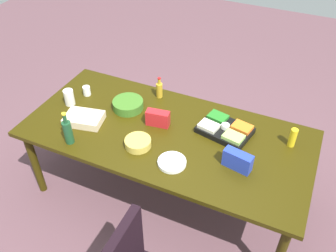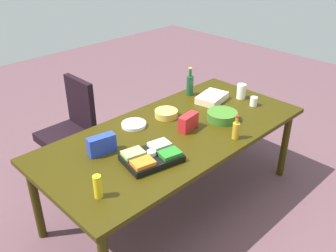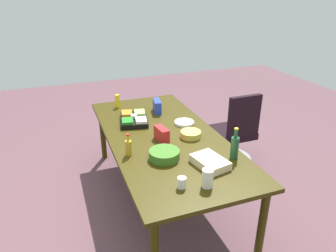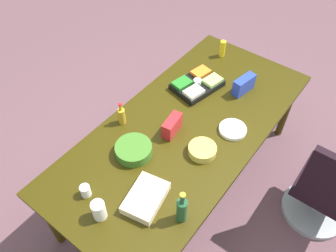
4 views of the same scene
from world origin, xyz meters
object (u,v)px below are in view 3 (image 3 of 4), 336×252
at_px(chip_bowl, 191,134).
at_px(conference_table, 163,141).
at_px(chip_bag_blue, 157,106).
at_px(sheet_cake, 210,162).
at_px(paper_plate_stack, 184,123).
at_px(dressing_bottle, 128,147).
at_px(salad_bowl, 164,155).
at_px(chip_bag_red, 162,134).
at_px(mayo_jar, 208,178).
at_px(mustard_bottle, 118,101).
at_px(wine_bottle, 235,147).
at_px(paper_cup, 182,183).
at_px(office_chair, 235,137).
at_px(veggie_tray, 134,119).

bearing_deg(chip_bowl, conference_table, -118.75).
bearing_deg(chip_bag_blue, sheet_cake, 0.92).
xyz_separation_m(sheet_cake, chip_bowl, (-0.57, 0.08, -0.00)).
height_order(conference_table, paper_plate_stack, paper_plate_stack).
height_order(conference_table, chip_bowl, chip_bowl).
bearing_deg(dressing_bottle, paper_plate_stack, 121.69).
relative_size(conference_table, salad_bowl, 8.75).
bearing_deg(conference_table, salad_bowl, -18.76).
distance_m(salad_bowl, dressing_bottle, 0.34).
bearing_deg(chip_bag_red, chip_bag_blue, 164.57).
bearing_deg(chip_bag_red, salad_bowl, -15.62).
xyz_separation_m(conference_table, mayo_jar, (0.97, 0.01, 0.14)).
xyz_separation_m(mustard_bottle, wine_bottle, (1.65, 0.71, 0.03)).
relative_size(paper_plate_stack, mayo_jar, 1.45).
xyz_separation_m(dressing_bottle, paper_cup, (0.64, 0.26, -0.04)).
bearing_deg(sheet_cake, mayo_jar, -31.22).
bearing_deg(office_chair, conference_table, -71.14).
distance_m(sheet_cake, wine_bottle, 0.28).
distance_m(sheet_cake, dressing_bottle, 0.75).
bearing_deg(office_chair, paper_cup, -45.21).
distance_m(conference_table, dressing_bottle, 0.54).
height_order(salad_bowl, wine_bottle, wine_bottle).
height_order(sheet_cake, veggie_tray, veggie_tray).
bearing_deg(dressing_bottle, wine_bottle, 66.07).
bearing_deg(chip_bag_red, wine_bottle, 41.72).
relative_size(chip_bag_blue, chip_bowl, 1.03).
distance_m(mayo_jar, chip_bag_red, 0.87).
height_order(salad_bowl, chip_bag_red, chip_bag_red).
bearing_deg(dressing_bottle, mayo_jar, 32.78).
distance_m(conference_table, mustard_bottle, 1.03).
bearing_deg(mustard_bottle, chip_bag_blue, 51.87).
bearing_deg(mayo_jar, dressing_bottle, -147.22).
relative_size(salad_bowl, mayo_jar, 1.83).
bearing_deg(paper_cup, chip_bowl, 151.23).
distance_m(wine_bottle, chip_bag_red, 0.75).
xyz_separation_m(paper_plate_stack, chip_bowl, (0.33, -0.07, 0.02)).
relative_size(office_chair, paper_cup, 11.14).
relative_size(veggie_tray, dressing_bottle, 2.25).
distance_m(sheet_cake, paper_plate_stack, 0.91).
relative_size(office_chair, chip_bowl, 4.70).
bearing_deg(sheet_cake, dressing_bottle, -125.16).
distance_m(conference_table, office_chair, 1.25).
height_order(dressing_bottle, paper_cup, dressing_bottle).
relative_size(paper_plate_stack, paper_cup, 2.44).
relative_size(wine_bottle, mayo_jar, 1.96).
bearing_deg(chip_bag_blue, conference_table, -13.15).
distance_m(conference_table, veggie_tray, 0.50).
height_order(chip_bowl, mayo_jar, mayo_jar).
relative_size(sheet_cake, paper_plate_stack, 1.45).
height_order(office_chair, mustard_bottle, office_chair).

